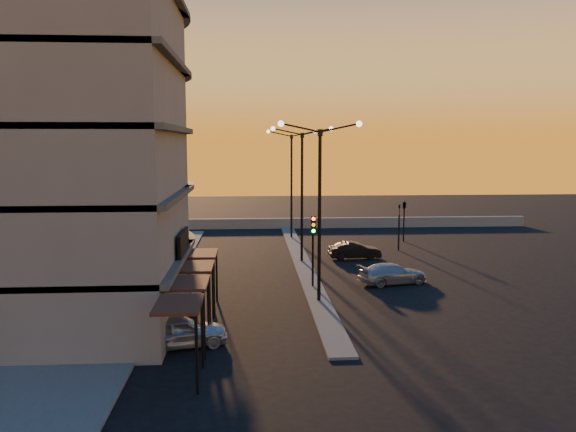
# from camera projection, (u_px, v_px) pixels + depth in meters

# --- Properties ---
(ground) EXTENTS (120.00, 120.00, 0.00)m
(ground) POSITION_uv_depth(u_px,v_px,m) (319.00, 302.00, 29.70)
(ground) COLOR black
(ground) RESTS_ON ground
(sidewalk_west) EXTENTS (5.00, 40.00, 0.12)m
(sidewalk_west) POSITION_uv_depth(u_px,v_px,m) (133.00, 286.00, 32.96)
(sidewalk_west) COLOR #535350
(sidewalk_west) RESTS_ON ground
(median) EXTENTS (1.20, 36.00, 0.12)m
(median) POSITION_uv_depth(u_px,v_px,m) (302.00, 262.00, 39.59)
(median) COLOR #535350
(median) RESTS_ON ground
(parapet) EXTENTS (44.00, 0.50, 1.00)m
(parapet) POSITION_uv_depth(u_px,v_px,m) (307.00, 223.00, 55.49)
(parapet) COLOR slate
(parapet) RESTS_ON ground
(building) EXTENTS (14.35, 17.08, 25.00)m
(building) POSITION_uv_depth(u_px,v_px,m) (35.00, 70.00, 27.26)
(building) COLOR slate
(building) RESTS_ON ground
(streetlamp_near) EXTENTS (4.32, 0.32, 9.51)m
(streetlamp_near) POSITION_uv_depth(u_px,v_px,m) (320.00, 197.00, 28.98)
(streetlamp_near) COLOR black
(streetlamp_near) RESTS_ON ground
(streetlamp_mid) EXTENTS (4.32, 0.32, 9.51)m
(streetlamp_mid) POSITION_uv_depth(u_px,v_px,m) (302.00, 183.00, 38.87)
(streetlamp_mid) COLOR black
(streetlamp_mid) RESTS_ON ground
(streetlamp_far) EXTENTS (4.32, 0.32, 9.51)m
(streetlamp_far) POSITION_uv_depth(u_px,v_px,m) (291.00, 175.00, 48.76)
(streetlamp_far) COLOR black
(streetlamp_far) RESTS_ON ground
(traffic_light_main) EXTENTS (0.28, 0.44, 4.25)m
(traffic_light_main) POSITION_uv_depth(u_px,v_px,m) (313.00, 239.00, 32.17)
(traffic_light_main) COLOR black
(traffic_light_main) RESTS_ON ground
(signal_east_a) EXTENTS (0.13, 0.16, 3.60)m
(signal_east_a) POSITION_uv_depth(u_px,v_px,m) (399.00, 226.00, 43.83)
(signal_east_a) COLOR black
(signal_east_a) RESTS_ON ground
(signal_east_b) EXTENTS (0.42, 1.99, 3.60)m
(signal_east_b) POSITION_uv_depth(u_px,v_px,m) (404.00, 205.00, 47.74)
(signal_east_b) COLOR black
(signal_east_b) RESTS_ON ground
(car_hatchback) EXTENTS (4.12, 2.42, 1.31)m
(car_hatchback) POSITION_uv_depth(u_px,v_px,m) (181.00, 331.00, 23.16)
(car_hatchback) COLOR #B9BDC1
(car_hatchback) RESTS_ON ground
(car_sedan) EXTENTS (3.81, 1.50, 1.24)m
(car_sedan) POSITION_uv_depth(u_px,v_px,m) (355.00, 250.00, 40.76)
(car_sedan) COLOR black
(car_sedan) RESTS_ON ground
(car_wagon) EXTENTS (4.52, 2.73, 1.23)m
(car_wagon) POSITION_uv_depth(u_px,v_px,m) (393.00, 273.00, 33.60)
(car_wagon) COLOR #A2A4A9
(car_wagon) RESTS_ON ground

